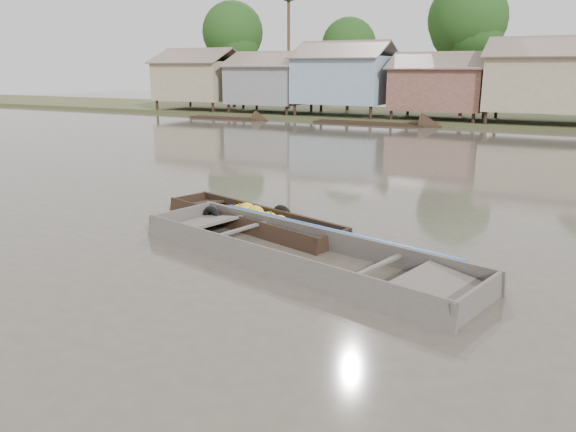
% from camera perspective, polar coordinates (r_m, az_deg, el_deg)
% --- Properties ---
extents(ground, '(120.00, 120.00, 0.00)m').
position_cam_1_polar(ground, '(10.39, -0.57, -5.31)').
color(ground, '#4B433A').
rests_on(ground, ground).
extents(riverbank, '(120.00, 12.47, 10.22)m').
position_cam_1_polar(riverbank, '(40.52, 25.68, 12.75)').
color(riverbank, '#384723').
rests_on(riverbank, ground).
extents(banana_boat, '(5.20, 2.70, 0.70)m').
position_cam_1_polar(banana_boat, '(13.17, -3.88, -0.37)').
color(banana_boat, black).
rests_on(banana_boat, ground).
extents(viewer_boat, '(7.46, 3.62, 0.58)m').
position_cam_1_polar(viewer_boat, '(10.74, 1.32, -4.30)').
color(viewer_boat, '#49423D').
rests_on(viewer_boat, ground).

